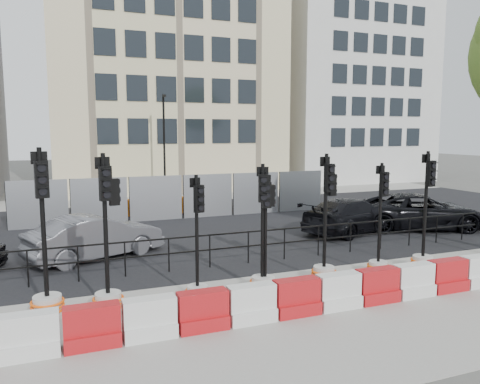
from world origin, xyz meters
name	(u,v)px	position (x,y,z in m)	size (l,w,h in m)	color
ground	(265,275)	(0.00, 0.00, 0.00)	(120.00, 120.00, 0.00)	#51514C
sidewalk_near	(322,314)	(0.00, -3.00, 0.01)	(40.00, 6.00, 0.02)	gray
road	(195,227)	(0.00, 7.00, 0.01)	(40.00, 14.00, 0.03)	black
sidewalk_far	(153,198)	(0.00, 16.00, 0.01)	(40.00, 4.00, 0.02)	gray
building_cream	(162,59)	(2.00, 21.99, 9.00)	(15.00, 10.06, 18.00)	beige
building_white	(344,82)	(17.00, 21.99, 8.00)	(12.00, 9.06, 16.00)	silver
kerb_railing	(248,242)	(0.00, 1.20, 0.69)	(18.00, 0.04, 1.00)	black
heras_fencing	(178,202)	(-0.01, 9.80, 0.68)	(14.33, 1.72, 2.00)	#909398
lamp_post_far	(164,144)	(0.50, 14.98, 3.22)	(0.12, 0.56, 6.00)	black
barrier_row	(318,296)	(0.00, -2.80, 0.37)	(14.65, 0.50, 0.80)	red
traffic_signal_a	(46,282)	(-5.52, -0.89, 0.75)	(0.71, 0.71, 3.61)	silver
traffic_signal_b	(108,275)	(-4.26, -1.12, 0.83)	(0.69, 0.69, 3.48)	silver
traffic_signal_c	(198,275)	(-2.26, -1.20, 0.61)	(0.58, 0.58, 2.96)	silver
traffic_signal_d	(263,262)	(-0.60, -1.19, 0.76)	(0.62, 0.62, 3.17)	silver
traffic_signal_e	(265,267)	(-0.53, -1.19, 0.61)	(0.58, 0.58, 2.97)	silver
traffic_signal_f	(325,252)	(1.25, -1.05, 0.80)	(0.66, 0.66, 3.37)	silver
traffic_signal_g	(379,252)	(2.96, -1.07, 0.64)	(0.61, 0.61, 3.10)	silver
traffic_signal_h	(424,246)	(4.43, -1.18, 0.70)	(0.67, 0.67, 3.39)	silver
car_b	(96,237)	(-4.18, 3.51, 0.69)	(4.40, 2.96, 1.37)	#56575C
car_c	(352,215)	(5.45, 3.83, 0.68)	(5.04, 3.45, 1.36)	black
car_d	(420,211)	(8.43, 3.41, 0.72)	(5.69, 4.13, 1.44)	black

